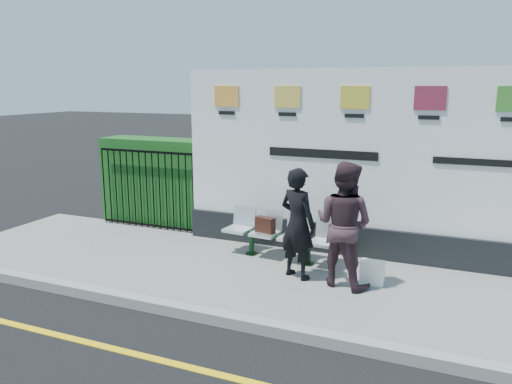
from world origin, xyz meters
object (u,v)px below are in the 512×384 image
billboard (424,181)px  woman_left (298,223)px  bench (279,247)px  woman_right (344,224)px

billboard → woman_left: billboard is taller
billboard → woman_left: bearing=-140.2°
bench → woman_right: 1.49m
woman_left → bench: bearing=-29.1°
woman_left → woman_right: bearing=-159.4°
woman_right → billboard: bearing=-109.0°
bench → woman_left: bearing=-45.4°
woman_left → woman_right: woman_right is taller
woman_left → woman_right: (0.67, -0.01, 0.06)m
bench → woman_left: size_ratio=1.19×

